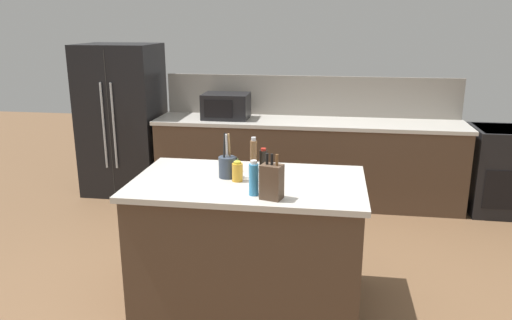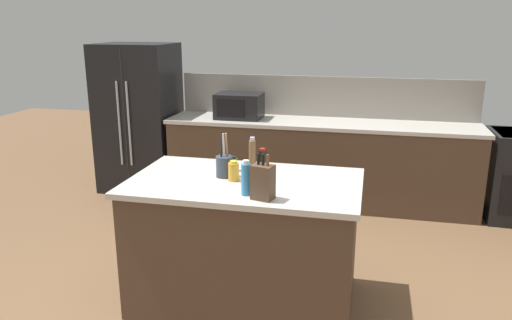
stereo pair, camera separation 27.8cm
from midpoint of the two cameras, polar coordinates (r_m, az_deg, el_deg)
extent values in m
plane|color=brown|center=(3.87, -2.96, -15.71)|extent=(14.00, 14.00, 0.00)
cube|color=#4C3828|center=(5.67, 4.44, -0.38)|extent=(3.39, 0.62, 0.90)
cube|color=beige|center=(5.55, 4.54, 4.28)|extent=(3.43, 0.66, 0.04)
cube|color=gray|center=(5.82, 4.83, 7.30)|extent=(3.39, 0.03, 0.46)
cube|color=#4C3828|center=(3.66, -3.06, -9.68)|extent=(1.55, 0.90, 0.90)
cube|color=beige|center=(3.48, -3.17, -2.68)|extent=(1.61, 0.96, 0.04)
cube|color=black|center=(6.16, -16.27, 4.44)|extent=(0.88, 0.72, 1.76)
cube|color=#2D2D2D|center=(5.85, -17.73, 3.73)|extent=(0.01, 0.00, 1.67)
cylinder|color=#ADB2B7|center=(5.86, -18.34, 3.70)|extent=(0.02, 0.02, 0.97)
cylinder|color=#ADB2B7|center=(5.80, -17.28, 3.69)|extent=(0.02, 0.02, 0.97)
cube|color=black|center=(5.91, 25.53, -1.12)|extent=(0.76, 0.64, 0.92)
cube|color=black|center=(5.81, 26.04, 3.13)|extent=(0.68, 0.58, 0.02)
cube|color=black|center=(5.67, -4.85, 6.16)|extent=(0.51, 0.38, 0.28)
cube|color=black|center=(5.49, -5.79, 5.83)|extent=(0.32, 0.01, 0.20)
cube|color=#4C3828|center=(3.09, -0.77, -2.55)|extent=(0.15, 0.13, 0.22)
cylinder|color=black|center=(3.06, -1.33, 0.11)|extent=(0.02, 0.02, 0.07)
cylinder|color=black|center=(3.04, -0.78, 0.04)|extent=(0.02, 0.02, 0.07)
cylinder|color=brown|center=(3.03, -0.22, -0.02)|extent=(0.02, 0.02, 0.07)
cylinder|color=#333D4C|center=(3.53, -5.58, -0.84)|extent=(0.12, 0.12, 0.15)
cylinder|color=olive|center=(3.50, -5.37, 1.63)|extent=(0.01, 0.05, 0.18)
cylinder|color=black|center=(3.50, -5.91, 1.62)|extent=(0.01, 0.05, 0.18)
cylinder|color=#B2B2B7|center=(3.47, -5.68, 1.53)|extent=(0.01, 0.03, 0.18)
cylinder|color=black|center=(3.69, -1.31, -0.04)|extent=(0.06, 0.06, 0.15)
cylinder|color=#B22319|center=(3.67, -1.32, 1.20)|extent=(0.04, 0.04, 0.02)
cylinder|color=gold|center=(3.45, -4.45, -1.44)|extent=(0.08, 0.08, 0.13)
cylinder|color=gold|center=(3.43, -4.48, -0.30)|extent=(0.05, 0.05, 0.02)
cylinder|color=#567038|center=(3.68, -4.59, -0.60)|extent=(0.05, 0.05, 0.09)
cylinder|color=black|center=(3.66, -4.61, 0.21)|extent=(0.03, 0.03, 0.02)
cylinder|color=brown|center=(3.66, -2.42, 0.45)|extent=(0.05, 0.05, 0.23)
cylinder|color=#B2B2B7|center=(3.63, -2.45, 2.40)|extent=(0.03, 0.03, 0.03)
cylinder|color=#3384BC|center=(3.16, -2.79, -2.28)|extent=(0.06, 0.06, 0.20)
cylinder|color=white|center=(3.12, -2.82, -0.29)|extent=(0.04, 0.04, 0.02)
camera|label=1|loc=(0.14, -92.10, -0.59)|focal=35.00mm
camera|label=2|loc=(0.14, 87.90, 0.59)|focal=35.00mm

